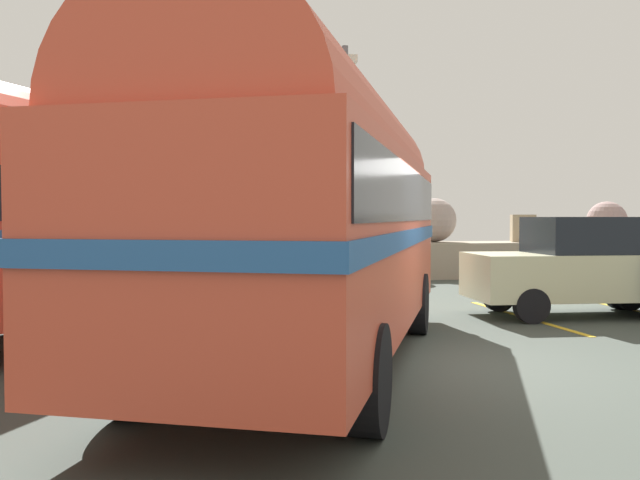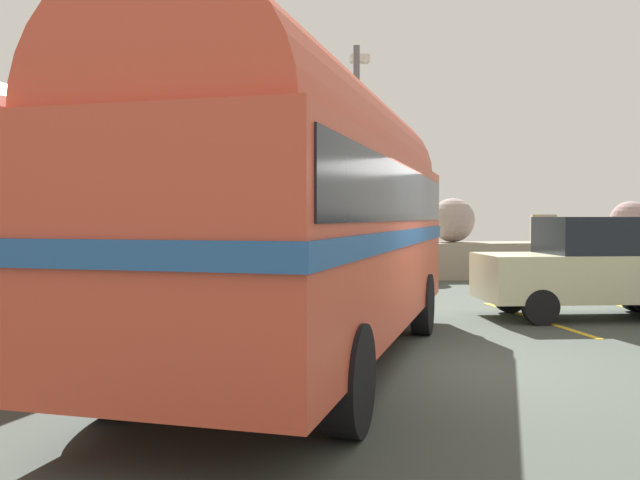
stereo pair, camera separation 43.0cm
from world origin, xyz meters
The scene contains 5 objects.
ground centered at (0.00, 0.00, 0.01)m, with size 32.00×26.00×0.02m.
breakwater centered at (0.13, 11.82, 0.77)m, with size 31.36×2.18×2.47m.
vintage_coach centered at (-1.50, 0.24, 2.05)m, with size 5.71×8.81×3.70m.
parked_car_nearest centered at (4.26, 3.40, 0.97)m, with size 4.23×2.04×1.86m.
lamp_post centered at (0.46, 6.66, 3.21)m, with size 0.53×0.96×5.63m.
Camera 1 is at (-3.11, -8.12, 1.87)m, focal length 38.32 mm.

